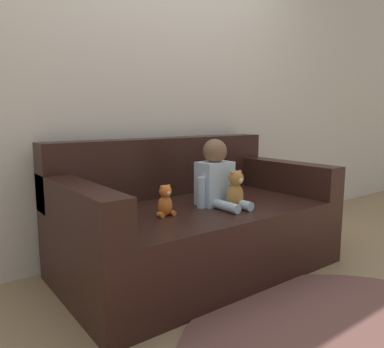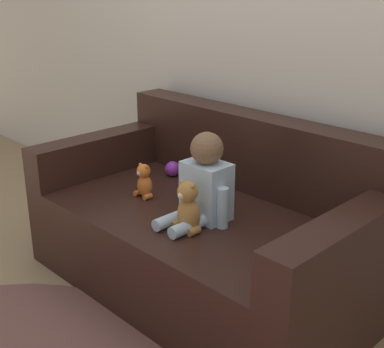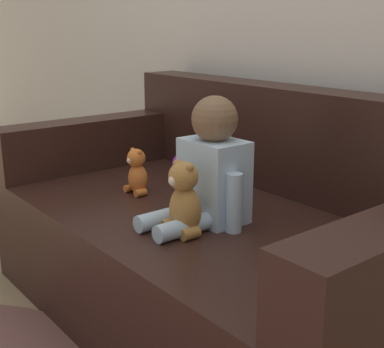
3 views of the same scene
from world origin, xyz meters
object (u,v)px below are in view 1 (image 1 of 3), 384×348
(person_baby, at_px, (216,178))
(plush_toy_side, at_px, (165,201))
(couch, at_px, (194,223))
(toy_ball, at_px, (120,201))
(teddy_bear_brown, at_px, (235,191))

(person_baby, distance_m, plush_toy_side, 0.41)
(couch, xyz_separation_m, person_baby, (0.08, -0.13, 0.31))
(plush_toy_side, distance_m, toy_ball, 0.34)
(person_baby, distance_m, teddy_bear_brown, 0.16)
(teddy_bear_brown, height_order, toy_ball, teddy_bear_brown)
(person_baby, bearing_deg, couch, 122.81)
(toy_ball, bearing_deg, couch, -19.43)
(couch, height_order, plush_toy_side, couch)
(couch, height_order, toy_ball, couch)
(person_baby, bearing_deg, teddy_bear_brown, -75.05)
(plush_toy_side, bearing_deg, toy_ball, 111.89)
(person_baby, relative_size, teddy_bear_brown, 1.78)
(couch, relative_size, plush_toy_side, 9.66)
(teddy_bear_brown, xyz_separation_m, toy_ball, (-0.56, 0.42, -0.07))
(person_baby, xyz_separation_m, toy_ball, (-0.53, 0.28, -0.13))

